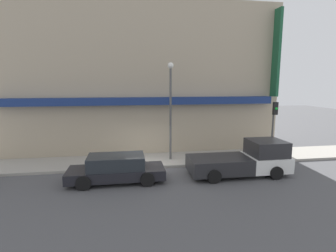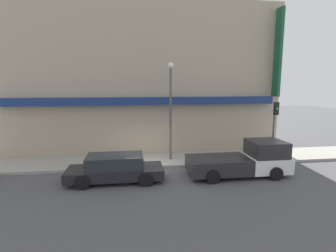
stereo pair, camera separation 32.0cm
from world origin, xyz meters
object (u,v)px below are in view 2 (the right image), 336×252
pickup_truck (244,160)px  parked_car (115,168)px  fire_hydrant (123,159)px  traffic_light (275,120)px  street_lamp (171,101)px

pickup_truck → parked_car: (-7.00, 0.00, -0.14)m
pickup_truck → parked_car: 7.00m
fire_hydrant → traffic_light: 9.86m
pickup_truck → parked_car: size_ratio=1.12×
pickup_truck → fire_hydrant: bearing=160.6°
pickup_truck → fire_hydrant: pickup_truck is taller
fire_hydrant → traffic_light: bearing=-1.9°
pickup_truck → traffic_light: 4.06m
fire_hydrant → street_lamp: 4.64m
parked_car → fire_hydrant: parked_car is taller
pickup_truck → street_lamp: size_ratio=0.90×
parked_car → fire_hydrant: (0.30, 2.45, -0.22)m
parked_car → fire_hydrant: bearing=82.7°
fire_hydrant → street_lamp: bearing=10.3°
pickup_truck → traffic_light: traffic_light is taller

